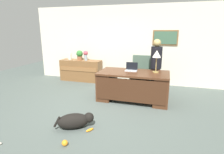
# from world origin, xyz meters

# --- Properties ---
(ground_plane) EXTENTS (12.00, 12.00, 0.00)m
(ground_plane) POSITION_xyz_m (0.00, 0.00, 0.00)
(ground_plane) COLOR #4C5651
(back_wall) EXTENTS (7.00, 0.16, 2.70)m
(back_wall) POSITION_xyz_m (0.01, 2.60, 1.35)
(back_wall) COLOR beige
(back_wall) RESTS_ON ground_plane
(desk) EXTENTS (1.85, 0.95, 0.78)m
(desk) POSITION_xyz_m (0.61, 0.83, 0.43)
(desk) COLOR #4C2B19
(desk) RESTS_ON ground_plane
(credenza) EXTENTS (1.53, 0.50, 0.78)m
(credenza) POSITION_xyz_m (-1.63, 2.25, 0.39)
(credenza) COLOR brown
(credenza) RESTS_ON ground_plane
(armchair) EXTENTS (0.60, 0.59, 1.09)m
(armchair) POSITION_xyz_m (0.69, 1.79, 0.49)
(armchair) COLOR #475B4C
(armchair) RESTS_ON ground_plane
(person_standing) EXTENTS (0.32, 0.32, 1.62)m
(person_standing) POSITION_xyz_m (1.14, 1.54, 0.83)
(person_standing) COLOR #262323
(person_standing) RESTS_ON ground_plane
(dog_lying) EXTENTS (0.70, 0.56, 0.30)m
(dog_lying) POSITION_xyz_m (-0.20, -0.96, 0.16)
(dog_lying) COLOR black
(dog_lying) RESTS_ON ground_plane
(laptop) EXTENTS (0.32, 0.22, 0.23)m
(laptop) POSITION_xyz_m (0.52, 1.01, 0.84)
(laptop) COLOR #B2B5BA
(laptop) RESTS_ON desk
(desk_lamp) EXTENTS (0.22, 0.22, 0.58)m
(desk_lamp) POSITION_xyz_m (1.17, 0.98, 1.23)
(desk_lamp) COLOR #9E8447
(desk_lamp) RESTS_ON desk
(vase_with_flowers) EXTENTS (0.17, 0.17, 0.36)m
(vase_with_flowers) POSITION_xyz_m (-1.42, 2.25, 1.00)
(vase_with_flowers) COLOR #8D9EAB
(vase_with_flowers) RESTS_ON credenza
(vase_empty) EXTENTS (0.13, 0.13, 0.25)m
(vase_empty) POSITION_xyz_m (-2.07, 2.25, 0.91)
(vase_empty) COLOR silver
(vase_empty) RESTS_ON credenza
(potted_plant) EXTENTS (0.24, 0.24, 0.36)m
(potted_plant) POSITION_xyz_m (-1.66, 2.25, 0.98)
(potted_plant) COLOR brown
(potted_plant) RESTS_ON credenza
(dog_toy_ball) EXTENTS (0.10, 0.10, 0.10)m
(dog_toy_ball) POSITION_xyz_m (-0.10, -1.52, 0.05)
(dog_toy_ball) COLOR orange
(dog_toy_ball) RESTS_ON ground_plane
(dog_toy_plush) EXTENTS (0.13, 0.17, 0.05)m
(dog_toy_plush) POSITION_xyz_m (0.12, -0.99, 0.03)
(dog_toy_plush) COLOR orange
(dog_toy_plush) RESTS_ON ground_plane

